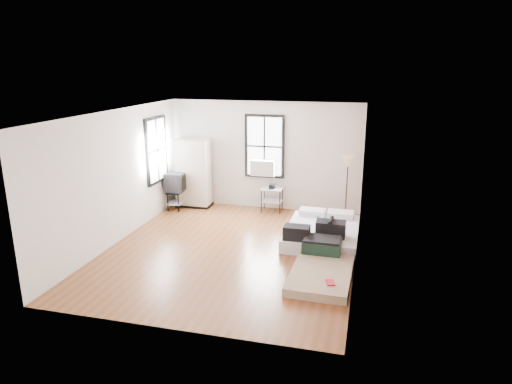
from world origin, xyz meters
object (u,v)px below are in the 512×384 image
(mattress_main, at_px, (322,232))
(floor_lamp, at_px, (348,165))
(side_table, at_px, (272,193))
(tv_stand, at_px, (176,183))
(wardrobe, at_px, (193,173))
(mattress_bare, at_px, (322,265))

(mattress_main, xyz_separation_m, floor_lamp, (0.41, 1.55, 1.18))
(mattress_main, distance_m, side_table, 2.27)
(mattress_main, distance_m, floor_lamp, 1.99)
(tv_stand, bearing_deg, floor_lamp, 0.05)
(wardrobe, height_order, floor_lamp, wardrobe)
(mattress_bare, relative_size, floor_lamp, 1.27)
(mattress_bare, bearing_deg, mattress_main, 98.09)
(wardrobe, height_order, side_table, wardrobe)
(mattress_main, xyz_separation_m, wardrobe, (-3.61, 1.61, 0.72))
(mattress_main, bearing_deg, side_table, 131.33)
(wardrobe, bearing_deg, tv_stand, -137.53)
(wardrobe, distance_m, tv_stand, 0.52)
(mattress_bare, xyz_separation_m, side_table, (-1.67, 3.26, 0.36))
(side_table, bearing_deg, wardrobe, -178.11)
(wardrobe, height_order, tv_stand, wardrobe)
(tv_stand, bearing_deg, mattress_bare, -38.03)
(floor_lamp, height_order, tv_stand, floor_lamp)
(side_table, height_order, tv_stand, tv_stand)
(mattress_main, distance_m, tv_stand, 4.19)
(mattress_bare, xyz_separation_m, tv_stand, (-4.14, 2.86, 0.57))
(mattress_main, bearing_deg, floor_lamp, 75.27)
(wardrobe, relative_size, floor_lamp, 1.13)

